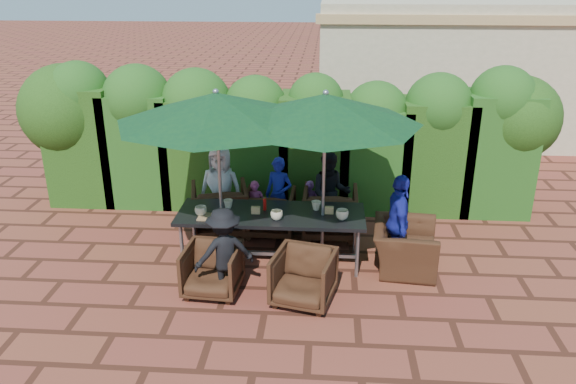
# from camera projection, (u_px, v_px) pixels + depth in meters

# --- Properties ---
(ground) EXTENTS (80.00, 80.00, 0.00)m
(ground) POSITION_uv_depth(u_px,v_px,m) (273.00, 268.00, 7.80)
(ground) COLOR brown
(ground) RESTS_ON ground
(dining_table) EXTENTS (2.57, 0.90, 0.75)m
(dining_table) POSITION_uv_depth(u_px,v_px,m) (271.00, 218.00, 7.73)
(dining_table) COLOR black
(dining_table) RESTS_ON ground
(umbrella_left) EXTENTS (2.64, 2.64, 2.46)m
(umbrella_left) POSITION_uv_depth(u_px,v_px,m) (216.00, 108.00, 7.17)
(umbrella_left) COLOR gray
(umbrella_left) RESTS_ON ground
(umbrella_right) EXTENTS (2.50, 2.50, 2.46)m
(umbrella_right) POSITION_uv_depth(u_px,v_px,m) (325.00, 109.00, 7.10)
(umbrella_right) COLOR gray
(umbrella_right) RESTS_ON ground
(chair_far_left) EXTENTS (0.99, 0.95, 0.86)m
(chair_far_left) POSITION_uv_depth(u_px,v_px,m) (220.00, 207.00, 8.71)
(chair_far_left) COLOR black
(chair_far_left) RESTS_ON ground
(chair_far_mid) EXTENTS (0.77, 0.73, 0.77)m
(chair_far_mid) POSITION_uv_depth(u_px,v_px,m) (270.00, 210.00, 8.70)
(chair_far_mid) COLOR black
(chair_far_mid) RESTS_ON ground
(chair_far_right) EXTENTS (0.83, 0.78, 0.84)m
(chair_far_right) POSITION_uv_depth(u_px,v_px,m) (330.00, 210.00, 8.62)
(chair_far_right) COLOR black
(chair_far_right) RESTS_ON ground
(chair_near_left) EXTENTS (0.73, 0.69, 0.71)m
(chair_near_left) POSITION_uv_depth(u_px,v_px,m) (212.00, 268.00, 7.08)
(chair_near_left) COLOR black
(chair_near_left) RESTS_ON ground
(chair_near_right) EXTENTS (0.85, 0.82, 0.73)m
(chair_near_right) POSITION_uv_depth(u_px,v_px,m) (304.00, 275.00, 6.88)
(chair_near_right) COLOR black
(chair_near_right) RESTS_ON ground
(chair_end_right) EXTENTS (0.73, 1.03, 0.85)m
(chair_end_right) POSITION_uv_depth(u_px,v_px,m) (405.00, 240.00, 7.65)
(chair_end_right) COLOR black
(chair_end_right) RESTS_ON ground
(adult_far_left) EXTENTS (0.73, 0.48, 1.39)m
(adult_far_left) POSITION_uv_depth(u_px,v_px,m) (221.00, 189.00, 8.69)
(adult_far_left) COLOR silver
(adult_far_left) RESTS_ON ground
(adult_far_mid) EXTENTS (0.52, 0.47, 1.20)m
(adult_far_mid) POSITION_uv_depth(u_px,v_px,m) (279.00, 195.00, 8.71)
(adult_far_mid) COLOR #1C239C
(adult_far_mid) RESTS_ON ground
(adult_far_right) EXTENTS (0.64, 0.40, 1.30)m
(adult_far_right) POSITION_uv_depth(u_px,v_px,m) (330.00, 193.00, 8.64)
(adult_far_right) COLOR black
(adult_far_right) RESTS_ON ground
(adult_near_left) EXTENTS (0.83, 0.62, 1.17)m
(adult_near_left) POSITION_uv_depth(u_px,v_px,m) (224.00, 253.00, 6.96)
(adult_near_left) COLOR black
(adult_near_left) RESTS_ON ground
(adult_end_right) EXTENTS (0.45, 0.82, 1.35)m
(adult_end_right) POSITION_uv_depth(u_px,v_px,m) (398.00, 222.00, 7.58)
(adult_end_right) COLOR #1C239C
(adult_end_right) RESTS_ON ground
(child_left) EXTENTS (0.30, 0.25, 0.82)m
(child_left) POSITION_uv_depth(u_px,v_px,m) (255.00, 206.00, 8.77)
(child_left) COLOR #D1498C
(child_left) RESTS_ON ground
(child_right) EXTENTS (0.34, 0.31, 0.79)m
(child_right) POSITION_uv_depth(u_px,v_px,m) (310.00, 205.00, 8.87)
(child_right) COLOR #94489D
(child_right) RESTS_ON ground
(pedestrian_a) EXTENTS (1.63, 0.67, 1.71)m
(pedestrian_a) POSITION_uv_depth(u_px,v_px,m) (380.00, 131.00, 11.20)
(pedestrian_a) COLOR #258A27
(pedestrian_a) RESTS_ON ground
(pedestrian_b) EXTENTS (0.97, 0.86, 1.73)m
(pedestrian_b) POSITION_uv_depth(u_px,v_px,m) (424.00, 128.00, 11.42)
(pedestrian_b) COLOR #D1498C
(pedestrian_b) RESTS_ON ground
(pedestrian_c) EXTENTS (1.01, 1.12, 1.62)m
(pedestrian_c) POSITION_uv_depth(u_px,v_px,m) (448.00, 134.00, 11.17)
(pedestrian_c) COLOR #9D9BA4
(pedestrian_c) RESTS_ON ground
(cup_a) EXTENTS (0.16, 0.16, 0.13)m
(cup_a) POSITION_uv_depth(u_px,v_px,m) (201.00, 211.00, 7.60)
(cup_a) COLOR beige
(cup_a) RESTS_ON dining_table
(cup_b) EXTENTS (0.13, 0.13, 0.12)m
(cup_b) POSITION_uv_depth(u_px,v_px,m) (228.00, 204.00, 7.84)
(cup_b) COLOR beige
(cup_b) RESTS_ON dining_table
(cup_c) EXTENTS (0.16, 0.16, 0.13)m
(cup_c) POSITION_uv_depth(u_px,v_px,m) (277.00, 215.00, 7.47)
(cup_c) COLOR beige
(cup_c) RESTS_ON dining_table
(cup_d) EXTENTS (0.13, 0.13, 0.13)m
(cup_d) POSITION_uv_depth(u_px,v_px,m) (316.00, 206.00, 7.78)
(cup_d) COLOR beige
(cup_d) RESTS_ON dining_table
(cup_e) EXTENTS (0.17, 0.17, 0.14)m
(cup_e) POSITION_uv_depth(u_px,v_px,m) (342.00, 215.00, 7.48)
(cup_e) COLOR beige
(cup_e) RESTS_ON dining_table
(ketchup_bottle) EXTENTS (0.04, 0.04, 0.17)m
(ketchup_bottle) POSITION_uv_depth(u_px,v_px,m) (265.00, 204.00, 7.76)
(ketchup_bottle) COLOR #B20C0A
(ketchup_bottle) RESTS_ON dining_table
(sauce_bottle) EXTENTS (0.04, 0.04, 0.17)m
(sauce_bottle) POSITION_uv_depth(u_px,v_px,m) (265.00, 203.00, 7.80)
(sauce_bottle) COLOR #4C230C
(sauce_bottle) RESTS_ON dining_table
(serving_tray) EXTENTS (0.35, 0.25, 0.02)m
(serving_tray) POSITION_uv_depth(u_px,v_px,m) (211.00, 217.00, 7.55)
(serving_tray) COLOR olive
(serving_tray) RESTS_ON dining_table
(number_block_left) EXTENTS (0.12, 0.06, 0.10)m
(number_block_left) POSITION_uv_depth(u_px,v_px,m) (256.00, 210.00, 7.66)
(number_block_left) COLOR #DDB771
(number_block_left) RESTS_ON dining_table
(number_block_right) EXTENTS (0.12, 0.06, 0.10)m
(number_block_right) POSITION_uv_depth(u_px,v_px,m) (329.00, 210.00, 7.66)
(number_block_right) COLOR #DDB771
(number_block_right) RESTS_ON dining_table
(hedge_wall) EXTENTS (9.10, 1.60, 2.47)m
(hedge_wall) POSITION_uv_depth(u_px,v_px,m) (274.00, 130.00, 9.47)
(hedge_wall) COLOR #19360E
(hedge_wall) RESTS_ON ground
(building) EXTENTS (6.20, 3.08, 3.20)m
(building) POSITION_uv_depth(u_px,v_px,m) (445.00, 71.00, 13.47)
(building) COLOR beige
(building) RESTS_ON ground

